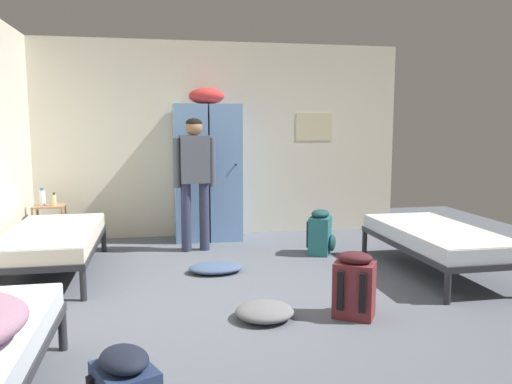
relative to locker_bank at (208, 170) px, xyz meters
The scene contains 13 objects.
ground_plane 2.78m from the locker_bank, 84.94° to the right, with size 9.21×9.21×0.00m, color #565B66.
room_backdrop 1.70m from the locker_bank, 132.78° to the right, with size 5.23×5.82×2.73m.
locker_bank is the anchor object (origin of this frame).
shelf_unit 2.13m from the locker_bank, behind, with size 0.38×0.30×0.57m.
bed_right 3.12m from the locker_bank, 43.17° to the right, with size 0.90×1.90×0.49m.
bed_left_rear 2.33m from the locker_bank, 141.94° to the right, with size 0.90×1.90×0.49m.
person_traveler 0.67m from the locker_bank, 109.36° to the right, with size 0.52×0.25×1.66m.
water_bottle 2.14m from the locker_bank, behind, with size 0.07×0.07×0.22m.
lotion_bottle 2.00m from the locker_bank, behind, with size 0.05×0.05×0.17m.
backpack_maroon 3.33m from the locker_bank, 74.02° to the right, with size 0.40×0.41×0.55m.
backpack_teal 1.83m from the locker_bank, 40.69° to the right, with size 0.41×0.40×0.55m.
clothes_pile_denim 1.89m from the locker_bank, 92.90° to the right, with size 0.58×0.40×0.10m.
clothes_pile_grey 3.19m from the locker_bank, 87.01° to the right, with size 0.48×0.46×0.13m.
Camera 1 is at (-0.90, -4.37, 1.57)m, focal length 35.83 mm.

